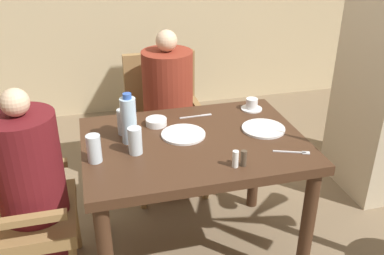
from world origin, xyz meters
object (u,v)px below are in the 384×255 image
(chair_left_side, at_px, (4,207))
(glass_tall_mid, at_px, (94,149))
(diner_in_far_chair, at_px, (168,115))
(bowl_small, at_px, (156,122))
(teacup_with_saucer, at_px, (252,105))
(glass_tall_far, at_px, (135,141))
(plate_main_left, at_px, (183,134))
(chair_far_side, at_px, (165,117))
(glass_tall_near, at_px, (124,122))
(plate_main_right, at_px, (263,129))
(diner_in_left_chair, at_px, (33,192))
(water_bottle, at_px, (129,120))

(chair_left_side, distance_m, glass_tall_mid, 0.55)
(diner_in_far_chair, relative_size, bowl_small, 10.14)
(chair_left_side, height_order, glass_tall_mid, chair_left_side)
(diner_in_far_chair, distance_m, teacup_with_saucer, 0.59)
(diner_in_far_chair, height_order, glass_tall_far, diner_in_far_chair)
(chair_left_side, xyz_separation_m, bowl_small, (0.79, 0.22, 0.26))
(plate_main_left, bearing_deg, chair_far_side, 86.80)
(chair_far_side, bearing_deg, bowl_small, -104.89)
(diner_in_far_chair, bearing_deg, chair_left_side, -145.35)
(glass_tall_near, bearing_deg, glass_tall_mid, -123.34)
(bowl_small, bearing_deg, plate_main_left, -53.95)
(plate_main_left, distance_m, glass_tall_mid, 0.48)
(chair_left_side, distance_m, glass_tall_near, 0.70)
(plate_main_right, xyz_separation_m, teacup_with_saucer, (0.04, 0.26, 0.02))
(diner_in_left_chair, distance_m, chair_far_side, 1.13)
(glass_tall_near, bearing_deg, diner_in_left_chair, -161.17)
(chair_far_side, distance_m, plate_main_right, 0.90)
(chair_left_side, distance_m, water_bottle, 0.73)
(diner_in_left_chair, distance_m, diner_in_far_chair, 1.04)
(diner_in_far_chair, height_order, water_bottle, diner_in_far_chair)
(chair_left_side, xyz_separation_m, glass_tall_far, (0.64, -0.06, 0.30))
(plate_main_right, relative_size, teacup_with_saucer, 1.85)
(chair_left_side, relative_size, glass_tall_mid, 6.99)
(teacup_with_saucer, height_order, glass_tall_near, glass_tall_near)
(plate_main_right, relative_size, bowl_small, 2.01)
(diner_in_far_chair, relative_size, glass_tall_mid, 8.66)
(plate_main_left, bearing_deg, diner_in_far_chair, 86.04)
(diner_in_left_chair, height_order, glass_tall_near, diner_in_left_chair)
(chair_far_side, relative_size, glass_tall_mid, 6.99)
(plate_main_left, relative_size, water_bottle, 0.88)
(plate_main_left, distance_m, water_bottle, 0.30)
(plate_main_right, bearing_deg, bowl_small, 159.82)
(chair_left_side, distance_m, teacup_with_saucer, 1.42)
(chair_far_side, xyz_separation_m, plate_main_right, (0.39, -0.78, 0.24))
(chair_far_side, bearing_deg, diner_in_far_chair, -90.00)
(glass_tall_mid, xyz_separation_m, glass_tall_far, (0.19, 0.03, 0.00))
(chair_far_side, relative_size, bowl_small, 8.18)
(plate_main_right, height_order, water_bottle, water_bottle)
(bowl_small, xyz_separation_m, water_bottle, (-0.16, -0.15, 0.10))
(plate_main_right, bearing_deg, glass_tall_mid, -173.27)
(plate_main_left, distance_m, glass_tall_far, 0.29)
(chair_left_side, distance_m, plate_main_left, 0.94)
(chair_left_side, relative_size, diner_in_left_chair, 0.84)
(bowl_small, distance_m, glass_tall_far, 0.32)
(diner_in_left_chair, height_order, glass_tall_far, diner_in_left_chair)
(bowl_small, relative_size, glass_tall_mid, 0.85)
(diner_in_left_chair, distance_m, plate_main_left, 0.79)
(water_bottle, bearing_deg, diner_in_left_chair, -172.67)
(water_bottle, xyz_separation_m, glass_tall_mid, (-0.18, -0.15, -0.05))
(chair_left_side, height_order, glass_tall_near, chair_left_side)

